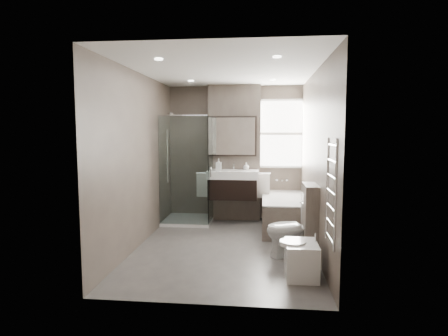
# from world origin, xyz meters

# --- Properties ---
(room) EXTENTS (2.70, 3.90, 2.70)m
(room) POSITION_xyz_m (0.00, 0.00, 1.30)
(room) COLOR #504C49
(room) RESTS_ON ground
(vanity_pier) EXTENTS (1.00, 0.25, 2.60)m
(vanity_pier) POSITION_xyz_m (0.00, 1.77, 1.30)
(vanity_pier) COLOR #554B43
(vanity_pier) RESTS_ON ground
(vanity) EXTENTS (0.95, 0.47, 0.66)m
(vanity) POSITION_xyz_m (0.00, 1.43, 0.74)
(vanity) COLOR black
(vanity) RESTS_ON vanity_pier
(mirror_cabinet) EXTENTS (0.86, 0.08, 0.76)m
(mirror_cabinet) POSITION_xyz_m (0.00, 1.61, 1.63)
(mirror_cabinet) COLOR black
(mirror_cabinet) RESTS_ON vanity_pier
(towel_left) EXTENTS (0.24, 0.06, 0.44)m
(towel_left) POSITION_xyz_m (-0.56, 1.40, 0.72)
(towel_left) COLOR silver
(towel_left) RESTS_ON vanity_pier
(towel_right) EXTENTS (0.24, 0.06, 0.44)m
(towel_right) POSITION_xyz_m (0.56, 1.40, 0.72)
(towel_right) COLOR silver
(towel_right) RESTS_ON vanity_pier
(shower_enclosure) EXTENTS (0.90, 0.90, 2.00)m
(shower_enclosure) POSITION_xyz_m (-0.75, 1.35, 0.49)
(shower_enclosure) COLOR white
(shower_enclosure) RESTS_ON ground
(bathtub) EXTENTS (0.75, 1.60, 0.57)m
(bathtub) POSITION_xyz_m (0.92, 1.10, 0.32)
(bathtub) COLOR #554B43
(bathtub) RESTS_ON ground
(window) EXTENTS (0.98, 0.06, 1.33)m
(window) POSITION_xyz_m (0.90, 1.88, 1.68)
(window) COLOR white
(window) RESTS_ON room
(toilet) EXTENTS (0.83, 0.64, 0.75)m
(toilet) POSITION_xyz_m (0.97, -0.30, 0.37)
(toilet) COLOR white
(toilet) RESTS_ON ground
(cistern_box) EXTENTS (0.19, 0.55, 1.00)m
(cistern_box) POSITION_xyz_m (1.21, -0.25, 0.50)
(cistern_box) COLOR #554B43
(cistern_box) RESTS_ON ground
(bidet) EXTENTS (0.45, 0.52, 0.54)m
(bidet) POSITION_xyz_m (1.01, -1.06, 0.22)
(bidet) COLOR white
(bidet) RESTS_ON ground
(towel_radiator) EXTENTS (0.03, 0.49, 1.10)m
(towel_radiator) POSITION_xyz_m (1.25, -1.60, 1.12)
(towel_radiator) COLOR silver
(towel_radiator) RESTS_ON room
(soap_bottle_a) EXTENTS (0.10, 0.10, 0.22)m
(soap_bottle_a) POSITION_xyz_m (-0.27, 1.41, 1.11)
(soap_bottle_a) COLOR white
(soap_bottle_a) RESTS_ON vanity
(soap_bottle_b) EXTENTS (0.11, 0.11, 0.14)m
(soap_bottle_b) POSITION_xyz_m (0.24, 1.52, 1.07)
(soap_bottle_b) COLOR white
(soap_bottle_b) RESTS_ON vanity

